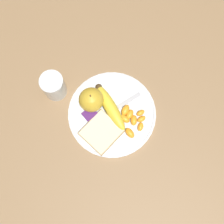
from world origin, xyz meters
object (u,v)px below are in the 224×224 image
Objects in this scene: juice_glass at (54,86)px; apple at (91,100)px; plate at (112,114)px; fork at (112,111)px; banana at (110,107)px; bread_slice at (101,132)px; jam_packet at (90,114)px.

apple is (-0.06, 0.10, 0.01)m from juice_glass.
juice_glass is 1.11× the size of apple.
plate is 2.90× the size of juice_glass.
banana is at bearing -90.58° from fork.
fork is (-0.07, -0.03, -0.01)m from bread_slice.
apple reaches higher than banana.
plate is at bearing 110.77° from apple.
bread_slice is 0.06m from jam_packet.
juice_glass reaches higher than banana.
banana is at bearing 122.30° from apple.
plate is 6.77× the size of jam_packet.
juice_glass is 0.13m from jam_packet.
apple is 0.10m from bread_slice.
banana is 0.95× the size of fork.
jam_packet is (-0.01, -0.06, -0.00)m from bread_slice.
juice_glass is at bearing -54.14° from fork.
banana is at bearing 119.50° from juice_glass.
fork is at bearing 149.26° from jam_packet.
jam_packet is at bearing 40.78° from apple.
apple is 0.07m from fork.
apple is at bearing -139.22° from jam_packet.
banana is at bearing -149.80° from bread_slice.
bread_slice is (0.07, 0.04, -0.01)m from banana.
apple is (0.02, -0.06, 0.04)m from plate.
banana is (-0.03, 0.05, -0.02)m from apple.
juice_glass is 0.53× the size of fork.
bread_slice is 0.07m from fork.
banana is 0.06m from jam_packet.
bread_slice is 2.80× the size of jam_packet.
fork is (-0.00, -0.00, 0.01)m from plate.
juice_glass is 0.83× the size of bread_slice.
bread_slice reaches higher than fork.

